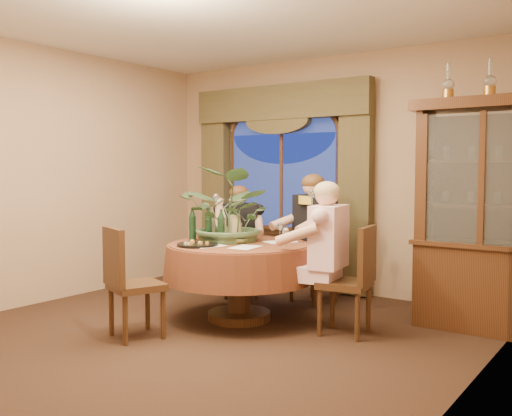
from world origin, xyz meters
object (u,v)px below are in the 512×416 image
Objects in this scene: chair_back at (241,255)px; person_scarf at (314,241)px; chair_front_left at (136,283)px; centerpiece_plant at (232,179)px; wine_bottle_1 at (231,223)px; wine_bottle_2 at (221,226)px; oil_lamp_left at (448,82)px; wine_bottle_5 at (223,225)px; person_back at (239,242)px; china_cabinet at (486,216)px; olive_bowl at (239,241)px; oil_lamp_center at (490,78)px; wine_bottle_0 at (192,224)px; wine_bottle_3 at (212,223)px; chair_right at (345,281)px; wine_bottle_4 at (208,224)px; chair_back_right at (314,259)px; stoneware_vase at (235,228)px; dining_table at (239,282)px; person_pink at (329,257)px.

chair_back is 0.68× the size of person_scarf.
chair_back is at bearing 118.30° from chair_front_left.
centerpiece_plant is 0.49m from wine_bottle_1.
chair_back is 1.12m from wine_bottle_2.
oil_lamp_left is 1.03× the size of wine_bottle_5.
chair_back is at bearing -104.04° from person_back.
china_cabinet is 2.44m from wine_bottle_2.
chair_front_left is at bearing -112.99° from olive_bowl.
olive_bowl is at bearing -153.72° from oil_lamp_center.
wine_bottle_5 is at bearing 20.54° from wine_bottle_0.
chair_back is at bearing 116.01° from wine_bottle_2.
wine_bottle_2 is 1.00× the size of wine_bottle_3.
chair_right is (-0.62, -0.82, -1.79)m from oil_lamp_left.
oil_lamp_left is 2.79m from wine_bottle_0.
chair_right is 1.79m from chair_back.
wine_bottle_1 is at bearing 52.34° from wine_bottle_0.
oil_lamp_left is at bearing 26.27° from wine_bottle_4.
oil_lamp_left is 2.30m from chair_back_right.
wine_bottle_3 is at bearing 113.00° from chair_front_left.
chair_back reaches higher than olive_bowl.
chair_back_right is 0.75× the size of person_back.
stoneware_vase is (0.47, -0.72, 0.40)m from chair_back.
dining_table is 1.53× the size of chair_front_left.
person_back is 3.90× the size of wine_bottle_3.
china_cabinet is at bearing 60.19° from chair_front_left.
chair_back_right is at bearing 163.06° from person_back.
stoneware_vase is at bearing -158.54° from oil_lamp_center.
person_back is at bearing 123.86° from stoneware_vase.
chair_back is (-2.64, -0.13, -0.57)m from china_cabinet.
stoneware_vase is 1.55× the size of olive_bowl.
wine_bottle_5 is (-0.22, 0.03, 0.54)m from dining_table.
oil_lamp_left is 1.03× the size of wine_bottle_3.
person_pink reaches higher than chair_front_left.
oil_lamp_left is (1.68, 0.97, 1.89)m from dining_table.
centerpiece_plant is (-0.38, -0.96, 0.89)m from chair_back_right.
stoneware_vase is (-0.14, 0.11, 0.51)m from dining_table.
olive_bowl is at bearing 91.29° from chair_back_right.
chair_back_right is 1.43m from wine_bottle_0.
stoneware_vase is (-0.37, -0.94, 0.40)m from chair_back_right.
wine_bottle_3 is 1.00× the size of wine_bottle_5.
stoneware_vase is at bearing 82.64° from person_pink.
wine_bottle_5 is (0.06, -0.20, 0.00)m from wine_bottle_1.
wine_bottle_3 is (-0.65, -0.96, 0.44)m from chair_back_right.
dining_table is at bearing -40.19° from stoneware_vase.
oil_lamp_center is at bearing 17.72° from wine_bottle_1.
centerpiece_plant is at bearing 41.82° from wine_bottle_5.
dining_table is 1.04m from chair_back.
wine_bottle_3 is (-0.41, 0.09, 0.54)m from dining_table.
wine_bottle_0 is 1.00× the size of wine_bottle_5.
wine_bottle_4 is at bearing -66.46° from wine_bottle_3.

